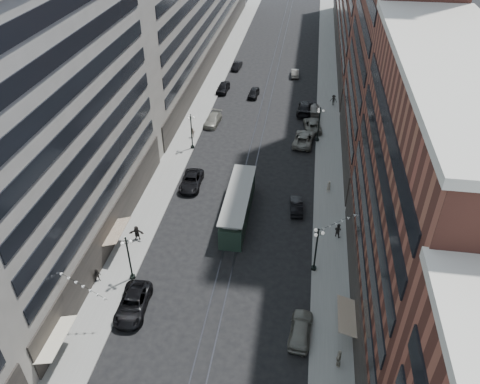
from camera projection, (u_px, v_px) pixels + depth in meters
The scene contains 33 objects.
ground at pixel (258, 137), 72.89m from camera, with size 220.00×220.00×0.00m, color black.
sidewalk_west at pixel (202, 105), 82.22m from camera, with size 4.00×180.00×0.15m, color gray.
sidewalk_east at pixel (328, 113), 79.60m from camera, with size 4.00×180.00×0.15m, color gray.
rail_west at pixel (260, 109), 81.03m from camera, with size 0.12×180.00×0.02m, color #2D2D33.
rail_east at pixel (268, 110), 80.87m from camera, with size 0.12×180.00×0.02m, color #2D2D33.
building_west_mid at pixel (53, 130), 45.03m from camera, with size 8.00×36.00×28.00m, color #9B9589.
building_east_mid at pixel (422, 209), 38.10m from camera, with size 8.00×30.00×24.00m, color brown.
building_east_tower at pixel (400, 7), 55.48m from camera, with size 8.00×26.00×42.00m, color brown.
lamppost_sw_far at pixel (129, 257), 46.38m from camera, with size 1.03×1.14×5.52m.
lamppost_sw_mid at pixel (191, 130), 68.16m from camera, with size 1.03×1.14×5.52m.
lamppost_se_far at pixel (316, 248), 47.41m from camera, with size 1.03×1.14×5.52m.
lamppost_se_mid at pixel (319, 123), 70.00m from camera, with size 1.03×1.14×5.52m.
streetcar at pixel (238, 206), 55.63m from camera, with size 2.78×12.58×3.48m.
car_2 at pixel (133, 304), 44.40m from camera, with size 2.67×5.79×1.61m, color black.
car_4 at pixel (301, 329), 41.98m from camera, with size 1.95×4.85×1.65m, color slate.
pedestrian_2 at pixel (97, 275), 47.30m from camera, with size 0.75×0.41×1.54m, color black.
pedestrian_4 at pixel (339, 358), 39.23m from camera, with size 1.11×0.50×1.89m, color #A29A86.
car_7 at pixel (191, 181), 61.49m from camera, with size 2.58×5.59×1.55m, color black.
car_8 at pixel (213, 120), 76.10m from camera, with size 2.12×5.21×1.51m, color slate.
car_9 at pixel (223, 88), 86.73m from camera, with size 1.93×4.79×1.63m, color black.
car_10 at pixel (296, 206), 57.25m from camera, with size 1.48×4.24×1.40m, color black.
car_11 at pixel (304, 139), 70.74m from camera, with size 2.82×6.11×1.70m, color slate.
car_12 at pixel (305, 108), 79.40m from camera, with size 2.48×6.10×1.77m, color black.
car_13 at pixel (254, 93), 84.94m from camera, with size 1.71×4.25×1.45m, color black.
car_14 at pixel (295, 73), 93.03m from camera, with size 1.49×4.28×1.41m, color slate.
pedestrian_5 at pixel (137, 233), 52.51m from camera, with size 1.67×0.48×1.80m, color black.
pedestrian_6 at pixel (193, 132), 72.18m from camera, with size 0.90×0.41×1.53m, color #BFAE9E.
pedestrian_7 at pixel (338, 230), 52.91m from camera, with size 0.86×0.47×1.77m, color black.
pedestrian_8 at pixel (329, 186), 60.10m from camera, with size 0.62×0.41×1.70m, color #BAAE9A.
pedestrian_9 at pixel (333, 100), 81.51m from camera, with size 1.22×0.50×1.89m, color black.
car_extra_0 at pixel (312, 125), 74.57m from camera, with size 2.56×5.56×1.55m, color #68675C.
car_extra_1 at pixel (313, 109), 79.45m from camera, with size 2.05×5.05×1.47m, color gray.
car_extra_2 at pixel (237, 66), 96.27m from camera, with size 1.46×4.20×1.38m, color black.
Camera 1 is at (6.71, -4.11, 35.19)m, focal length 35.00 mm.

